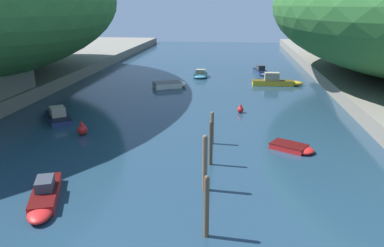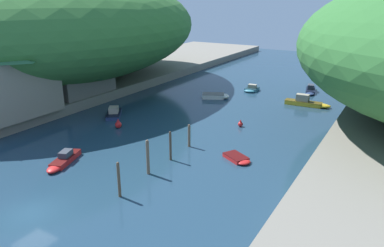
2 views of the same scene
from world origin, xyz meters
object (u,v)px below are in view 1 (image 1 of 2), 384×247
object	(u,v)px
boat_near_quay	(261,71)
boat_moored_right	(277,82)
boat_yellow_tender	(294,148)
boat_white_cruiser	(171,84)
channel_buoy_near	(82,129)
boat_far_upstream	(201,75)
boat_small_dinghy	(44,196)
channel_buoy_far	(240,109)
boat_mid_channel	(57,115)

from	to	relation	value
boat_near_quay	boat_moored_right	bearing A→B (deg)	88.75
boat_yellow_tender	boat_white_cruiser	world-z (taller)	boat_white_cruiser
boat_near_quay	channel_buoy_near	distance (m)	33.54
boat_white_cruiser	boat_far_upstream	world-z (taller)	boat_far_upstream
boat_white_cruiser	boat_far_upstream	size ratio (longest dim) A/B	1.39
channel_buoy_near	boat_moored_right	bearing A→B (deg)	50.76
boat_moored_right	boat_far_upstream	world-z (taller)	boat_moored_right
boat_yellow_tender	boat_small_dinghy	distance (m)	16.81
boat_moored_right	boat_white_cruiser	distance (m)	13.68
boat_yellow_tender	boat_near_quay	size ratio (longest dim) A/B	0.61
boat_far_upstream	channel_buoy_near	bearing A→B (deg)	70.90
boat_moored_right	channel_buoy_near	distance (m)	27.49
boat_moored_right	channel_buoy_far	xyz separation A→B (m)	(-4.79, -13.41, -0.13)
boat_near_quay	boat_mid_channel	bearing A→B (deg)	40.63
boat_mid_channel	boat_near_quay	size ratio (longest dim) A/B	0.94
boat_moored_right	channel_buoy_far	bearing A→B (deg)	-21.77
boat_small_dinghy	boat_moored_right	bearing A→B (deg)	-135.44
boat_near_quay	channel_buoy_near	world-z (taller)	boat_near_quay
boat_yellow_tender	boat_far_upstream	xyz separation A→B (m)	(-9.32, 26.98, 0.13)
boat_small_dinghy	boat_near_quay	size ratio (longest dim) A/B	0.93
boat_far_upstream	boat_near_quay	world-z (taller)	boat_near_quay
boat_near_quay	boat_yellow_tender	bearing A→B (deg)	79.13
boat_yellow_tender	boat_small_dinghy	xyz separation A→B (m)	(-14.14, -9.08, 0.14)
boat_yellow_tender	boat_small_dinghy	bearing A→B (deg)	-27.21
boat_moored_right	boat_far_upstream	distance (m)	11.18
boat_white_cruiser	boat_near_quay	bearing A→B (deg)	107.10
channel_buoy_near	boat_yellow_tender	bearing A→B (deg)	-5.08
boat_mid_channel	channel_buoy_near	distance (m)	5.49
boat_small_dinghy	channel_buoy_near	world-z (taller)	channel_buoy_near
boat_far_upstream	boat_small_dinghy	bearing A→B (deg)	78.70
boat_white_cruiser	boat_yellow_tender	bearing A→B (deg)	5.78
boat_mid_channel	boat_far_upstream	bearing A→B (deg)	27.76
boat_moored_right	boat_far_upstream	xyz separation A→B (m)	(-10.35, 4.23, -0.15)
boat_far_upstream	channel_buoy_far	size ratio (longest dim) A/B	3.62
boat_yellow_tender	boat_white_cruiser	size ratio (longest dim) A/B	0.74
boat_mid_channel	boat_yellow_tender	bearing A→B (deg)	-49.84
channel_buoy_far	boat_moored_right	bearing A→B (deg)	70.34
boat_yellow_tender	boat_white_cruiser	bearing A→B (deg)	-118.11
boat_moored_right	boat_white_cruiser	size ratio (longest dim) A/B	1.42
channel_buoy_near	boat_near_quay	bearing A→B (deg)	61.80
boat_yellow_tender	channel_buoy_far	size ratio (longest dim) A/B	3.71
boat_moored_right	channel_buoy_near	world-z (taller)	boat_moored_right
boat_white_cruiser	boat_moored_right	bearing A→B (deg)	75.88
channel_buoy_near	channel_buoy_far	world-z (taller)	channel_buoy_near
boat_near_quay	channel_buoy_far	xyz separation A→B (m)	(-3.25, -21.67, -0.00)
channel_buoy_near	channel_buoy_far	distance (m)	14.87
boat_white_cruiser	boat_far_upstream	distance (m)	7.68
boat_yellow_tender	boat_mid_channel	xyz separation A→B (m)	(-20.33, 5.24, 0.18)
boat_small_dinghy	boat_near_quay	bearing A→B (deg)	-128.73
boat_small_dinghy	channel_buoy_far	bearing A→B (deg)	-139.37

